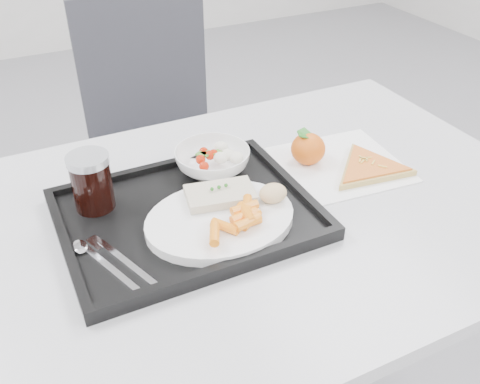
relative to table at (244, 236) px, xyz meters
The scene contains 14 objects.
table is the anchor object (origin of this frame).
chair 0.82m from the table, 84.13° to the left, with size 0.45×0.45×0.93m.
tray 0.13m from the table, behind, with size 0.45×0.35×0.03m.
dinner_plate 0.12m from the table, 149.43° to the right, with size 0.27×0.27×0.02m.
fish_fillet 0.12m from the table, behind, with size 0.14×0.10×0.02m.
bread_roll 0.13m from the table, 46.40° to the right, with size 0.06×0.06×0.03m.
salad_bowl 0.17m from the table, 94.02° to the left, with size 0.15×0.15×0.05m.
cola_glass 0.31m from the table, 156.59° to the left, with size 0.08×0.08×0.11m.
cutlery 0.29m from the table, behind, with size 0.11×0.17×0.01m.
napkin 0.27m from the table, 11.40° to the left, with size 0.27×0.26×0.00m.
tangerine 0.24m from the table, 24.48° to the left, with size 0.08×0.08×0.07m.
pizza_slice 0.30m from the table, ahead, with size 0.27×0.27×0.02m.
carrot_pile 0.14m from the table, 120.20° to the right, with size 0.12×0.10×0.03m.
salad_contents 0.17m from the table, 87.65° to the left, with size 0.10×0.08×0.02m.
Camera 1 is at (-0.36, -0.43, 1.35)m, focal length 40.00 mm.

